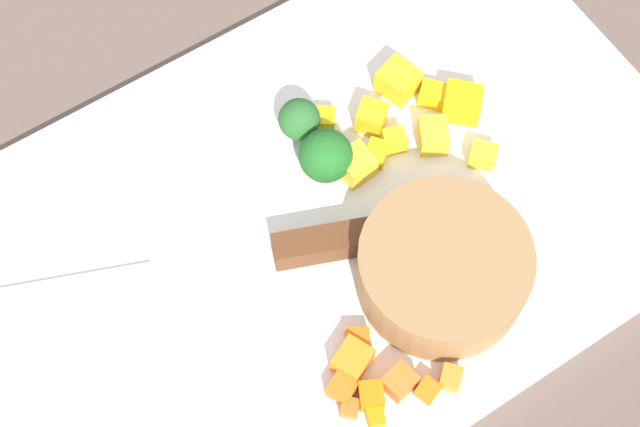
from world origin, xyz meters
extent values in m
plane|color=brown|center=(0.00, 0.00, 0.00)|extent=(4.00, 4.00, 0.00)
cube|color=white|center=(0.00, 0.00, 0.01)|extent=(0.47, 0.30, 0.01)
cylinder|color=olive|center=(0.04, -0.07, 0.03)|extent=(0.10, 0.10, 0.04)
cube|color=silver|center=(-0.17, 0.05, 0.01)|extent=(0.14, 0.07, 0.00)
cube|color=brown|center=(0.00, -0.02, 0.02)|extent=(0.08, 0.05, 0.02)
cube|color=orange|center=(-0.03, -0.09, 0.02)|extent=(0.03, 0.02, 0.01)
cube|color=orange|center=(-0.04, -0.12, 0.02)|extent=(0.01, 0.01, 0.01)
cube|color=orange|center=(-0.02, -0.08, 0.02)|extent=(0.02, 0.02, 0.01)
cube|color=orange|center=(-0.02, -0.11, 0.02)|extent=(0.02, 0.02, 0.01)
cube|color=orange|center=(-0.04, -0.11, 0.02)|extent=(0.02, 0.02, 0.01)
cube|color=orange|center=(-0.05, -0.10, 0.02)|extent=(0.02, 0.02, 0.01)
cube|color=orange|center=(-0.01, -0.12, 0.02)|extent=(0.01, 0.01, 0.01)
cube|color=orange|center=(0.01, -0.12, 0.02)|extent=(0.02, 0.02, 0.01)
cube|color=orange|center=(-0.05, -0.11, 0.02)|extent=(0.01, 0.01, 0.01)
cube|color=yellow|center=(0.11, 0.03, 0.02)|extent=(0.02, 0.02, 0.01)
cube|color=yellow|center=(0.11, -0.02, 0.02)|extent=(0.02, 0.02, 0.01)
cube|color=yellow|center=(0.05, 0.02, 0.02)|extent=(0.02, 0.02, 0.01)
cube|color=yellow|center=(0.09, 0.05, 0.02)|extent=(0.03, 0.03, 0.02)
cube|color=yellow|center=(0.06, 0.04, 0.02)|extent=(0.02, 0.02, 0.02)
cube|color=yellow|center=(0.12, 0.02, 0.02)|extent=(0.03, 0.03, 0.02)
cube|color=yellow|center=(0.04, 0.06, 0.02)|extent=(0.02, 0.02, 0.01)
cube|color=yellow|center=(0.04, 0.02, 0.02)|extent=(0.02, 0.02, 0.02)
cube|color=yellow|center=(0.07, 0.02, 0.02)|extent=(0.02, 0.02, 0.01)
cube|color=yellow|center=(0.09, 0.01, 0.02)|extent=(0.03, 0.03, 0.02)
cylinder|color=#87AC5A|center=(0.02, 0.03, 0.02)|extent=(0.01, 0.01, 0.01)
sphere|color=#216624|center=(0.02, 0.03, 0.03)|extent=(0.03, 0.03, 0.03)
cylinder|color=#82B15F|center=(0.02, 0.06, 0.02)|extent=(0.01, 0.01, 0.01)
sphere|color=#29642B|center=(0.02, 0.06, 0.03)|extent=(0.03, 0.03, 0.03)
camera|label=1|loc=(-0.13, -0.20, 0.55)|focal=54.18mm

